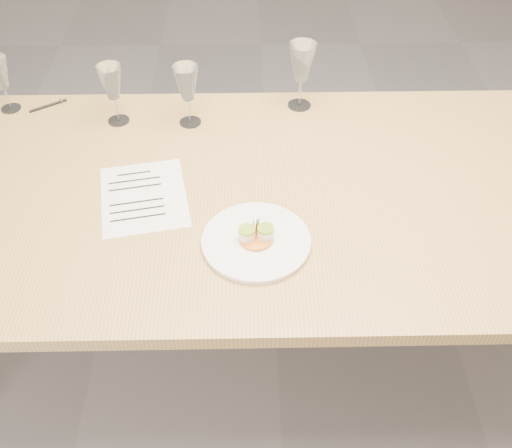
{
  "coord_description": "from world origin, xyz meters",
  "views": [
    {
      "loc": [
        -0.1,
        -1.21,
        1.8
      ],
      "look_at": [
        -0.08,
        -0.2,
        0.8
      ],
      "focal_mm": 40.0,
      "sensor_mm": 36.0,
      "label": 1
    }
  ],
  "objects_px": {
    "dinner_plate": "(256,240)",
    "recipe_sheet": "(144,196)",
    "ballpoint_pen": "(48,106)",
    "wine_glass_1": "(111,84)",
    "dining_table": "(282,205)",
    "wine_glass_3": "(302,64)",
    "wine_glass_2": "(187,84)"
  },
  "relations": [
    {
      "from": "dining_table",
      "to": "ballpoint_pen",
      "type": "bearing_deg",
      "value": 150.61
    },
    {
      "from": "ballpoint_pen",
      "to": "dinner_plate",
      "type": "bearing_deg",
      "value": -76.63
    },
    {
      "from": "ballpoint_pen",
      "to": "wine_glass_1",
      "type": "bearing_deg",
      "value": -52.95
    },
    {
      "from": "wine_glass_1",
      "to": "dinner_plate",
      "type": "bearing_deg",
      "value": -52.02
    },
    {
      "from": "dining_table",
      "to": "dinner_plate",
      "type": "relative_size",
      "value": 8.66
    },
    {
      "from": "ballpoint_pen",
      "to": "wine_glass_2",
      "type": "xyz_separation_m",
      "value": [
        0.48,
        -0.1,
        0.13
      ]
    },
    {
      "from": "ballpoint_pen",
      "to": "wine_glass_2",
      "type": "distance_m",
      "value": 0.51
    },
    {
      "from": "wine_glass_3",
      "to": "dinner_plate",
      "type": "bearing_deg",
      "value": -103.81
    },
    {
      "from": "dinner_plate",
      "to": "recipe_sheet",
      "type": "distance_m",
      "value": 0.36
    },
    {
      "from": "dining_table",
      "to": "dinner_plate",
      "type": "bearing_deg",
      "value": -110.13
    },
    {
      "from": "ballpoint_pen",
      "to": "wine_glass_1",
      "type": "relative_size",
      "value": 0.57
    },
    {
      "from": "dinner_plate",
      "to": "wine_glass_3",
      "type": "distance_m",
      "value": 0.67
    },
    {
      "from": "wine_glass_1",
      "to": "ballpoint_pen",
      "type": "bearing_deg",
      "value": 160.29
    },
    {
      "from": "dinner_plate",
      "to": "wine_glass_3",
      "type": "relative_size",
      "value": 1.26
    },
    {
      "from": "ballpoint_pen",
      "to": "wine_glass_1",
      "type": "distance_m",
      "value": 0.29
    },
    {
      "from": "dining_table",
      "to": "recipe_sheet",
      "type": "distance_m",
      "value": 0.39
    },
    {
      "from": "dining_table",
      "to": "ballpoint_pen",
      "type": "relative_size",
      "value": 21.67
    },
    {
      "from": "dining_table",
      "to": "wine_glass_2",
      "type": "bearing_deg",
      "value": 130.77
    },
    {
      "from": "dining_table",
      "to": "wine_glass_3",
      "type": "distance_m",
      "value": 0.48
    },
    {
      "from": "wine_glass_3",
      "to": "recipe_sheet",
      "type": "bearing_deg",
      "value": -136.05
    },
    {
      "from": "dining_table",
      "to": "ballpoint_pen",
      "type": "height_order",
      "value": "ballpoint_pen"
    },
    {
      "from": "wine_glass_2",
      "to": "dinner_plate",
      "type": "bearing_deg",
      "value": -69.55
    },
    {
      "from": "dining_table",
      "to": "wine_glass_1",
      "type": "distance_m",
      "value": 0.65
    },
    {
      "from": "dining_table",
      "to": "dinner_plate",
      "type": "distance_m",
      "value": 0.24
    },
    {
      "from": "dinner_plate",
      "to": "ballpoint_pen",
      "type": "distance_m",
      "value": 0.94
    },
    {
      "from": "dining_table",
      "to": "wine_glass_3",
      "type": "relative_size",
      "value": 10.93
    },
    {
      "from": "recipe_sheet",
      "to": "dinner_plate",
      "type": "bearing_deg",
      "value": -42.02
    },
    {
      "from": "recipe_sheet",
      "to": "wine_glass_2",
      "type": "bearing_deg",
      "value": 62.3
    },
    {
      "from": "dinner_plate",
      "to": "wine_glass_1",
      "type": "bearing_deg",
      "value": 127.98
    },
    {
      "from": "dining_table",
      "to": "wine_glass_1",
      "type": "xyz_separation_m",
      "value": [
        -0.51,
        0.34,
        0.2
      ]
    },
    {
      "from": "ballpoint_pen",
      "to": "wine_glass_1",
      "type": "xyz_separation_m",
      "value": [
        0.25,
        -0.09,
        0.13
      ]
    },
    {
      "from": "recipe_sheet",
      "to": "ballpoint_pen",
      "type": "bearing_deg",
      "value": 118.17
    }
  ]
}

